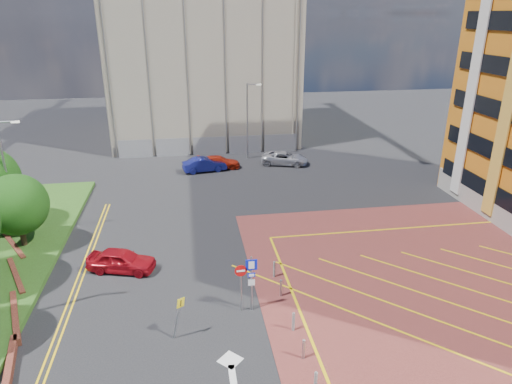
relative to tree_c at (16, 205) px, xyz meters
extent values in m
plane|color=black|center=(13.50, -10.00, -3.19)|extent=(140.00, 140.00, 0.00)
cube|color=brown|center=(27.50, -10.00, -3.18)|extent=(26.00, 26.00, 0.02)
cube|color=brown|center=(2.90, -12.00, -2.99)|extent=(1.25, 4.56, 0.40)
cube|color=brown|center=(1.90, -8.00, -2.99)|extent=(1.86, 4.43, 0.40)
cube|color=brown|center=(0.70, -4.00, -2.99)|extent=(2.29, 4.27, 0.40)
cube|color=brown|center=(-0.70, 0.00, -2.99)|extent=(2.69, 4.06, 0.40)
cylinder|color=#3D2B1C|center=(0.00, 0.00, -1.99)|extent=(0.36, 0.36, 1.80)
sphere|color=#15390D|center=(0.00, 0.00, 0.01)|extent=(4.00, 4.00, 4.00)
cylinder|color=#9EA0A8|center=(-1.00, 2.00, 1.11)|extent=(0.16, 0.16, 8.00)
cylinder|color=#9EA0A8|center=(-0.40, 2.00, 4.99)|extent=(1.20, 0.10, 0.10)
cube|color=silver|center=(0.20, 2.00, 4.96)|extent=(0.50, 0.15, 0.12)
cylinder|color=#9EA0A8|center=(17.50, 18.00, 0.81)|extent=(0.16, 0.16, 8.00)
cylinder|color=#9EA0A8|center=(18.10, 18.00, 4.69)|extent=(1.20, 0.10, 0.10)
cube|color=silver|center=(18.70, 18.00, 4.66)|extent=(0.50, 0.15, 0.12)
cylinder|color=#9EA0A8|center=(14.00, -9.00, -1.59)|extent=(0.10, 0.10, 3.20)
cube|color=#0A18BA|center=(14.00, -9.03, -0.44)|extent=(0.60, 0.04, 0.60)
cube|color=white|center=(14.00, -9.06, -0.44)|extent=(0.30, 0.02, 0.42)
cube|color=#0A18BA|center=(14.00, -9.03, -1.04)|extent=(0.40, 0.04, 0.25)
cube|color=white|center=(14.00, -9.06, -1.04)|extent=(0.28, 0.02, 0.14)
cube|color=white|center=(14.00, -9.03, -1.49)|extent=(0.35, 0.04, 0.35)
cylinder|color=#9EA0A8|center=(13.45, -9.00, -1.84)|extent=(0.08, 0.08, 2.70)
cylinder|color=red|center=(13.45, -9.03, -0.74)|extent=(0.64, 0.04, 0.64)
cube|color=white|center=(13.45, -9.06, -0.74)|extent=(0.44, 0.02, 0.10)
cylinder|color=#9EA0A8|center=(10.17, -10.67, -2.09)|extent=(0.55, 0.08, 2.17)
cube|color=yellow|center=(10.39, -10.70, -1.19)|extent=(0.41, 0.41, 0.54)
cylinder|color=black|center=(15.80, -15.00, -2.72)|extent=(0.14, 0.14, 0.90)
cylinder|color=#9EA0A8|center=(15.80, -13.00, -2.72)|extent=(0.14, 0.14, 0.90)
cylinder|color=black|center=(15.80, -11.00, -2.72)|extent=(0.14, 0.14, 0.90)
cylinder|color=#9EA0A8|center=(15.80, -8.00, -2.72)|extent=(0.14, 0.14, 0.90)
cylinder|color=black|center=(15.80, -6.00, -2.72)|extent=(0.14, 0.14, 0.90)
cube|color=#A49786|center=(13.50, 30.00, 7.81)|extent=(21.20, 19.20, 22.00)
cube|color=gray|center=(14.50, 20.00, -2.19)|extent=(21.60, 0.06, 2.00)
imported|color=#A20D18|center=(6.76, -3.85, -2.49)|extent=(4.41, 2.72, 1.40)
imported|color=navy|center=(12.67, 14.25, -2.49)|extent=(4.46, 2.16, 1.41)
imported|color=red|center=(14.12, 15.03, -2.57)|extent=(4.38, 1.96, 1.25)
imported|color=silver|center=(21.00, 15.25, -2.52)|extent=(5.30, 3.60, 1.35)
camera|label=1|loc=(11.14, -29.06, 11.49)|focal=32.00mm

